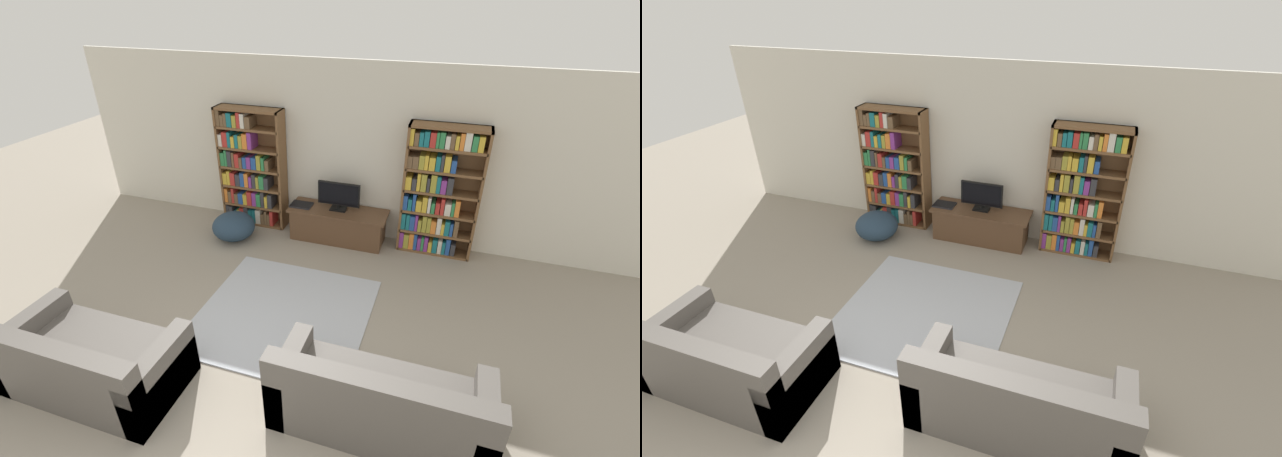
% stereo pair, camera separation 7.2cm
% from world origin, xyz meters
% --- Properties ---
extents(wall_back, '(8.80, 0.06, 2.60)m').
position_xyz_m(wall_back, '(0.00, 4.23, 1.30)').
color(wall_back, silver).
rests_on(wall_back, ground_plane).
extents(bookshelf_left, '(1.04, 0.30, 1.89)m').
position_xyz_m(bookshelf_left, '(-1.53, 4.05, 0.89)').
color(bookshelf_left, brown).
rests_on(bookshelf_left, ground_plane).
extents(bookshelf_right, '(1.04, 0.30, 1.89)m').
position_xyz_m(bookshelf_right, '(1.35, 4.05, 0.93)').
color(bookshelf_right, brown).
rests_on(bookshelf_right, ground_plane).
extents(tv_stand, '(1.49, 0.52, 0.50)m').
position_xyz_m(tv_stand, '(-0.03, 3.91, 0.25)').
color(tv_stand, brown).
rests_on(tv_stand, ground_plane).
extents(television, '(0.64, 0.16, 0.44)m').
position_xyz_m(television, '(-0.03, 3.92, 0.73)').
color(television, black).
rests_on(television, tv_stand).
extents(laptop, '(0.32, 0.24, 0.03)m').
position_xyz_m(laptop, '(-0.61, 3.88, 0.52)').
color(laptop, '#28282D').
rests_on(laptop, tv_stand).
extents(area_rug, '(1.98, 1.95, 0.02)m').
position_xyz_m(area_rug, '(-0.15, 2.02, 0.01)').
color(area_rug, '#B2B7C1').
rests_on(area_rug, ground_plane).
extents(couch_left_sectional, '(1.69, 0.91, 0.81)m').
position_xyz_m(couch_left_sectional, '(-1.50, 0.49, 0.29)').
color(couch_left_sectional, '#56514C').
rests_on(couch_left_sectional, ground_plane).
extents(couch_right_sofa, '(1.88, 0.80, 0.85)m').
position_xyz_m(couch_right_sofa, '(1.21, 0.90, 0.28)').
color(couch_right_sofa, '#56514C').
rests_on(couch_right_sofa, ground_plane).
extents(beanbag_ottoman, '(0.65, 0.65, 0.42)m').
position_xyz_m(beanbag_ottoman, '(-1.57, 3.44, 0.21)').
color(beanbag_ottoman, '#23384C').
rests_on(beanbag_ottoman, ground_plane).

